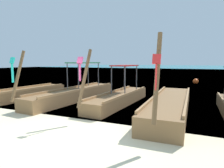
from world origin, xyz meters
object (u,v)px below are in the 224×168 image
longtail_boat_turquoise_ribbon (75,94)px  longtail_boat_pink_ribbon (119,98)px  longtail_boat_red_ribbon (170,105)px  mooring_buoy_near (196,81)px  longtail_boat_blue_ribbon (26,93)px

longtail_boat_turquoise_ribbon → longtail_boat_pink_ribbon: (2.69, -0.04, -0.02)m
longtail_boat_turquoise_ribbon → longtail_boat_pink_ribbon: 2.69m
longtail_boat_pink_ribbon → longtail_boat_red_ribbon: longtail_boat_red_ribbon is taller
longtail_boat_pink_ribbon → longtail_boat_red_ribbon: bearing=-13.7°
longtail_boat_pink_ribbon → mooring_buoy_near: 12.14m
longtail_boat_blue_ribbon → longtail_boat_red_ribbon: (8.21, 0.05, 0.02)m
longtail_boat_turquoise_ribbon → longtail_boat_red_ribbon: (5.28, -0.67, -0.04)m
longtail_boat_turquoise_ribbon → longtail_boat_blue_ribbon: bearing=-166.1°
longtail_boat_red_ribbon → mooring_buoy_near: 12.28m
longtail_boat_pink_ribbon → longtail_boat_turquoise_ribbon: bearing=179.2°
longtail_boat_blue_ribbon → longtail_boat_pink_ribbon: bearing=7.0°
longtail_boat_turquoise_ribbon → mooring_buoy_near: longtail_boat_turquoise_ribbon is taller
longtail_boat_pink_ribbon → longtail_boat_red_ribbon: size_ratio=0.86×
longtail_boat_red_ribbon → longtail_boat_pink_ribbon: bearing=166.3°
longtail_boat_blue_ribbon → mooring_buoy_near: longtail_boat_blue_ribbon is taller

